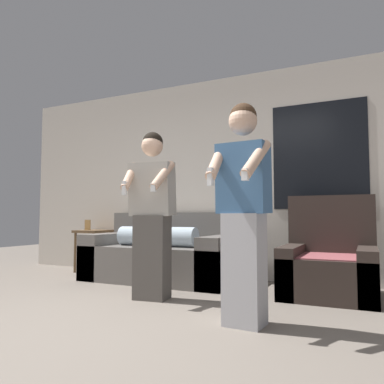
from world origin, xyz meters
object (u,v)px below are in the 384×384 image
at_px(side_table, 94,237).
at_px(couch, 164,256).
at_px(armchair, 329,265).
at_px(person_right, 243,209).
at_px(person_left, 152,213).

bearing_deg(side_table, couch, -9.57).
distance_m(armchair, side_table, 3.36).
xyz_separation_m(couch, armchair, (2.01, -0.11, 0.01)).
bearing_deg(armchair, person_right, -108.95).
relative_size(couch, armchair, 1.84).
height_order(side_table, person_left, person_left).
bearing_deg(person_left, couch, 113.41).
distance_m(armchair, person_right, 1.58).
distance_m(couch, person_left, 1.24).
xyz_separation_m(person_left, person_right, (1.09, -0.47, 0.03)).
height_order(armchair, person_right, person_right).
height_order(couch, side_table, couch).
relative_size(person_left, person_right, 0.99).
relative_size(couch, person_left, 1.15).
bearing_deg(person_right, person_left, 156.49).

